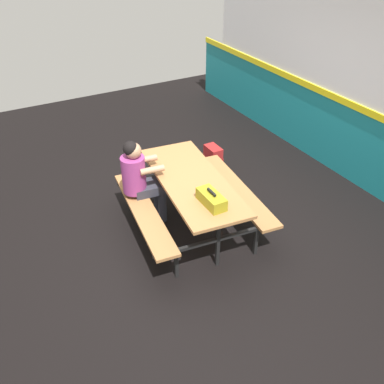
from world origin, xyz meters
name	(u,v)px	position (x,y,z in m)	size (l,w,h in m)	color
ground_plane	(185,220)	(0.00, 0.00, -0.01)	(10.00, 10.00, 0.02)	black
accent_backdrop	(351,95)	(0.00, 2.73, 1.25)	(8.00, 0.14, 2.60)	teal
picnic_table_main	(192,190)	(0.18, 0.00, 0.58)	(1.99, 1.75, 0.74)	#9E6B3D
student_nearer	(140,176)	(-0.24, -0.51, 0.71)	(0.39, 0.54, 1.21)	#2D2D38
toolbox_grey	(211,199)	(0.75, -0.07, 0.81)	(0.40, 0.18, 0.18)	olive
backpack_dark	(213,160)	(-0.88, 0.97, 0.22)	(0.30, 0.22, 0.44)	maroon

